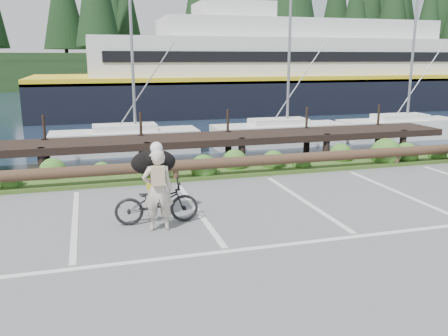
{
  "coord_description": "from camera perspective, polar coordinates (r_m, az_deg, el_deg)",
  "views": [
    {
      "loc": [
        -2.2,
        -7.83,
        3.31
      ],
      "look_at": [
        0.42,
        1.29,
        1.1
      ],
      "focal_mm": 38.0,
      "sensor_mm": 36.0,
      "label": 1
    }
  ],
  "objects": [
    {
      "name": "dog",
      "position": [
        10.1,
        -8.49,
        0.68
      ],
      "size": [
        0.52,
        0.97,
        0.55
      ],
      "primitive_type": "ellipsoid",
      "rotation": [
        0.0,
        0.0,
        1.51
      ],
      "color": "black",
      "rests_on": "bicycle"
    },
    {
      "name": "cyclist",
      "position": [
        9.27,
        -7.97,
        -2.65
      ],
      "size": [
        0.61,
        0.42,
        1.62
      ],
      "primitive_type": "imported",
      "rotation": [
        0.0,
        0.0,
        3.08
      ],
      "color": "beige",
      "rests_on": "ground"
    },
    {
      "name": "bicycle",
      "position": [
        9.76,
        -8.1,
        -4.11
      ],
      "size": [
        1.72,
        0.69,
        0.89
      ],
      "primitive_type": "imported",
      "rotation": [
        0.0,
        0.0,
        1.51
      ],
      "color": "black",
      "rests_on": "ground"
    },
    {
      "name": "harbor_backdrop",
      "position": [
        86.35,
        -14.55,
        10.49
      ],
      "size": [
        170.0,
        160.0,
        30.0
      ],
      "color": "#162336",
      "rests_on": "ground"
    },
    {
      "name": "log_rail",
      "position": [
        13.05,
        -5.81,
        -1.66
      ],
      "size": [
        32.0,
        0.3,
        0.6
      ],
      "primitive_type": null,
      "color": "#443021",
      "rests_on": "ground"
    },
    {
      "name": "ground",
      "position": [
        8.78,
        -0.32,
        -9.04
      ],
      "size": [
        72.0,
        72.0,
        0.0
      ],
      "primitive_type": "plane",
      "color": "#5D5D5F"
    },
    {
      "name": "vegetation_strip",
      "position": [
        13.71,
        -6.34,
        -0.74
      ],
      "size": [
        34.0,
        1.6,
        0.1
      ],
      "primitive_type": "cube",
      "color": "#3D5B21",
      "rests_on": "ground"
    }
  ]
}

